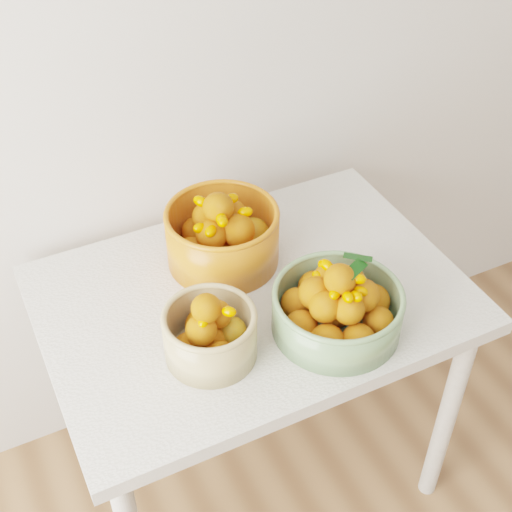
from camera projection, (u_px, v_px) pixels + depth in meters
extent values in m
cube|color=silver|center=(253.00, 299.00, 1.72)|extent=(1.00, 0.70, 0.04)
cylinder|color=silver|center=(447.00, 416.00, 1.92)|extent=(0.05, 0.05, 0.71)
cylinder|color=silver|center=(69.00, 377.00, 2.02)|extent=(0.05, 0.05, 0.71)
cylinder|color=silver|center=(336.00, 283.00, 2.31)|extent=(0.05, 0.05, 0.71)
cylinder|color=tan|center=(210.00, 336.00, 1.53)|extent=(0.22, 0.22, 0.11)
torus|color=tan|center=(209.00, 317.00, 1.49)|extent=(0.22, 0.22, 0.01)
sphere|color=#D1660C|center=(232.00, 331.00, 1.55)|extent=(0.07, 0.07, 0.07)
sphere|color=orange|center=(200.00, 324.00, 1.57)|extent=(0.07, 0.07, 0.07)
sphere|color=orange|center=(188.00, 347.00, 1.52)|extent=(0.06, 0.06, 0.06)
sphere|color=orange|center=(220.00, 355.00, 1.50)|extent=(0.07, 0.07, 0.07)
sphere|color=orange|center=(210.00, 339.00, 1.53)|extent=(0.07, 0.07, 0.07)
sphere|color=orange|center=(217.00, 314.00, 1.52)|extent=(0.06, 0.06, 0.06)
sphere|color=orange|center=(201.00, 330.00, 1.48)|extent=(0.07, 0.07, 0.07)
sphere|color=orange|center=(206.00, 308.00, 1.47)|extent=(0.06, 0.06, 0.06)
ellipsoid|color=#FF7400|center=(214.00, 314.00, 1.49)|extent=(0.03, 0.03, 0.03)
ellipsoid|color=#FF7400|center=(207.00, 305.00, 1.48)|extent=(0.02, 0.04, 0.03)
ellipsoid|color=#FF7400|center=(204.00, 322.00, 1.46)|extent=(0.04, 0.04, 0.04)
ellipsoid|color=#FF7400|center=(229.00, 312.00, 1.46)|extent=(0.04, 0.04, 0.03)
ellipsoid|color=#FF7400|center=(202.00, 304.00, 1.51)|extent=(0.03, 0.04, 0.04)
cylinder|color=#719566|center=(337.00, 312.00, 1.59)|extent=(0.38, 0.38, 0.10)
torus|color=#719566|center=(339.00, 295.00, 1.56)|extent=(0.39, 0.39, 0.01)
sphere|color=orange|center=(373.00, 301.00, 1.62)|extent=(0.08, 0.08, 0.08)
sphere|color=orange|center=(345.00, 285.00, 1.66)|extent=(0.07, 0.07, 0.07)
sphere|color=orange|center=(314.00, 287.00, 1.65)|extent=(0.08, 0.08, 0.08)
sphere|color=orange|center=(297.00, 303.00, 1.61)|extent=(0.07, 0.07, 0.07)
sphere|color=orange|center=(301.00, 327.00, 1.56)|extent=(0.07, 0.07, 0.07)
sphere|color=orange|center=(327.00, 342.00, 1.52)|extent=(0.08, 0.08, 0.08)
sphere|color=orange|center=(358.00, 340.00, 1.53)|extent=(0.07, 0.07, 0.07)
sphere|color=orange|center=(378.00, 321.00, 1.57)|extent=(0.07, 0.07, 0.07)
sphere|color=orange|center=(337.00, 312.00, 1.59)|extent=(0.07, 0.07, 0.07)
sphere|color=orange|center=(350.00, 281.00, 1.59)|extent=(0.07, 0.07, 0.07)
sphere|color=orange|center=(329.00, 279.00, 1.59)|extent=(0.07, 0.07, 0.07)
sphere|color=orange|center=(315.00, 293.00, 1.56)|extent=(0.07, 0.07, 0.07)
sphere|color=orange|center=(325.00, 307.00, 1.52)|extent=(0.07, 0.07, 0.07)
sphere|color=orange|center=(349.00, 310.00, 1.52)|extent=(0.07, 0.07, 0.07)
sphere|color=orange|center=(362.00, 295.00, 1.55)|extent=(0.08, 0.08, 0.08)
sphere|color=orange|center=(340.00, 279.00, 1.52)|extent=(0.07, 0.07, 0.07)
ellipsoid|color=#FF7400|center=(348.00, 297.00, 1.49)|extent=(0.04, 0.04, 0.04)
ellipsoid|color=#FF7400|center=(343.00, 288.00, 1.54)|extent=(0.04, 0.03, 0.03)
ellipsoid|color=#FF7400|center=(340.00, 277.00, 1.52)|extent=(0.02, 0.04, 0.03)
ellipsoid|color=#FF7400|center=(339.00, 287.00, 1.55)|extent=(0.04, 0.04, 0.03)
ellipsoid|color=#FF7400|center=(343.00, 285.00, 1.52)|extent=(0.03, 0.04, 0.03)
ellipsoid|color=#FF7400|center=(327.00, 265.00, 1.54)|extent=(0.04, 0.04, 0.03)
ellipsoid|color=#FF7400|center=(319.00, 277.00, 1.57)|extent=(0.04, 0.04, 0.03)
ellipsoid|color=#FF7400|center=(342.00, 282.00, 1.52)|extent=(0.03, 0.04, 0.04)
ellipsoid|color=#FF7400|center=(335.00, 294.00, 1.51)|extent=(0.04, 0.04, 0.03)
ellipsoid|color=#FF7400|center=(358.00, 279.00, 1.51)|extent=(0.04, 0.04, 0.03)
ellipsoid|color=#FF7400|center=(326.00, 273.00, 1.57)|extent=(0.03, 0.04, 0.03)
ellipsoid|color=#FF7400|center=(356.00, 296.00, 1.49)|extent=(0.03, 0.04, 0.03)
ellipsoid|color=#FF7400|center=(324.00, 266.00, 1.59)|extent=(0.03, 0.04, 0.03)
ellipsoid|color=#FF7400|center=(338.00, 275.00, 1.58)|extent=(0.04, 0.05, 0.04)
ellipsoid|color=#FF7400|center=(360.00, 288.00, 1.54)|extent=(0.04, 0.04, 0.03)
ellipsoid|color=#FF7400|center=(348.00, 277.00, 1.53)|extent=(0.04, 0.03, 0.03)
ellipsoid|color=#FF7400|center=(360.00, 291.00, 1.52)|extent=(0.04, 0.04, 0.03)
cylinder|color=orange|center=(223.00, 237.00, 1.75)|extent=(0.35, 0.35, 0.14)
torus|color=orange|center=(222.00, 214.00, 1.71)|extent=(0.35, 0.35, 0.01)
sphere|color=#D1660C|center=(253.00, 234.00, 1.80)|extent=(0.08, 0.08, 0.08)
sphere|color=#D1660C|center=(225.00, 223.00, 1.83)|extent=(0.08, 0.08, 0.08)
sphere|color=orange|center=(197.00, 231.00, 1.80)|extent=(0.08, 0.08, 0.08)
sphere|color=orange|center=(192.00, 254.00, 1.74)|extent=(0.08, 0.08, 0.08)
sphere|color=orange|center=(219.00, 266.00, 1.70)|extent=(0.08, 0.08, 0.08)
sphere|color=orange|center=(251.00, 256.00, 1.73)|extent=(0.08, 0.08, 0.08)
sphere|color=orange|center=(223.00, 244.00, 1.77)|extent=(0.08, 0.08, 0.08)
sphere|color=orange|center=(233.00, 215.00, 1.76)|extent=(0.07, 0.07, 0.07)
sphere|color=orange|center=(208.00, 217.00, 1.75)|extent=(0.08, 0.08, 0.08)
sphere|color=orange|center=(211.00, 235.00, 1.70)|extent=(0.08, 0.08, 0.08)
sphere|color=orange|center=(238.00, 230.00, 1.71)|extent=(0.08, 0.08, 0.08)
sphere|color=orange|center=(218.00, 208.00, 1.69)|extent=(0.08, 0.08, 0.08)
ellipsoid|color=#FF7400|center=(200.00, 201.00, 1.72)|extent=(0.04, 0.05, 0.03)
ellipsoid|color=#FF7400|center=(223.00, 222.00, 1.64)|extent=(0.04, 0.05, 0.04)
ellipsoid|color=#FF7400|center=(222.00, 207.00, 1.70)|extent=(0.05, 0.05, 0.04)
ellipsoid|color=#FF7400|center=(221.00, 219.00, 1.66)|extent=(0.04, 0.05, 0.04)
ellipsoid|color=#FF7400|center=(217.00, 219.00, 1.71)|extent=(0.05, 0.04, 0.03)
ellipsoid|color=#FF7400|center=(200.00, 228.00, 1.68)|extent=(0.05, 0.04, 0.04)
ellipsoid|color=#FF7400|center=(232.00, 199.00, 1.71)|extent=(0.05, 0.04, 0.04)
ellipsoid|color=#FF7400|center=(245.00, 212.00, 1.70)|extent=(0.05, 0.04, 0.04)
ellipsoid|color=#FF7400|center=(209.00, 211.00, 1.74)|extent=(0.04, 0.05, 0.04)
ellipsoid|color=#FF7400|center=(211.00, 231.00, 1.66)|extent=(0.05, 0.05, 0.03)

